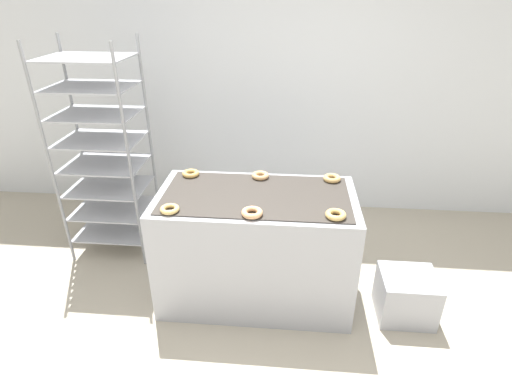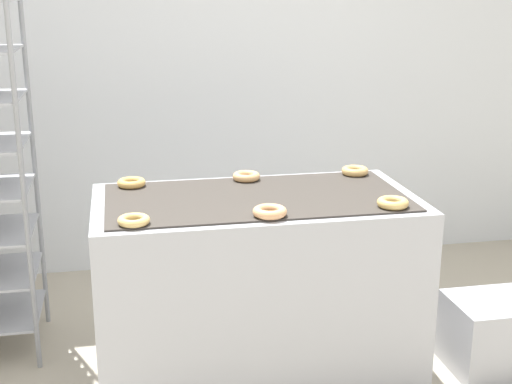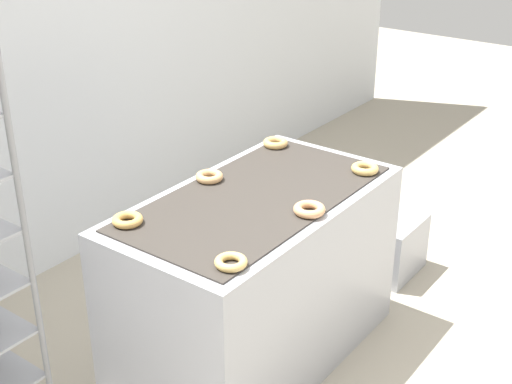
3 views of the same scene
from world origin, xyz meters
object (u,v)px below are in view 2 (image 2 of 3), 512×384
object	(u,v)px
fryer_machine	(256,289)
donut_far_center	(246,176)
donut_far_right	(355,171)
donut_near_center	(271,212)
glaze_bin	(491,335)
donut_far_left	(131,183)
donut_near_right	(393,203)
donut_near_left	(134,220)

from	to	relation	value
fryer_machine	donut_far_center	size ratio (longest dim) A/B	10.87
donut_far_center	donut_far_right	world-z (taller)	same
donut_near_center	donut_far_right	xyz separation A→B (m)	(0.54, 0.56, 0.00)
glaze_bin	donut_far_left	size ratio (longest dim) A/B	3.05
glaze_bin	fryer_machine	bearing A→B (deg)	172.60
donut_near_right	donut_near_center	bearing A→B (deg)	-177.69
donut_far_left	donut_far_right	xyz separation A→B (m)	(1.07, 0.01, 0.00)
donut_near_center	donut_near_right	bearing A→B (deg)	2.31
glaze_bin	donut_near_right	size ratio (longest dim) A/B	2.99
donut_near_right	donut_far_center	size ratio (longest dim) A/B	1.02
donut_near_left	donut_far_left	distance (m)	0.55
donut_far_right	donut_far_left	bearing A→B (deg)	-179.63
donut_near_left	donut_near_right	distance (m)	1.06
donut_far_left	donut_far_center	distance (m)	0.53
fryer_machine	donut_far_center	bearing A→B (deg)	88.40
donut_near_left	donut_far_center	world-z (taller)	donut_far_center
donut_near_right	donut_far_right	xyz separation A→B (m)	(0.02, 0.54, 0.00)
fryer_machine	donut_near_left	world-z (taller)	donut_near_left
donut_far_left	fryer_machine	bearing A→B (deg)	-27.18
donut_near_right	donut_far_center	bearing A→B (deg)	133.83
fryer_machine	donut_far_left	size ratio (longest dim) A/B	10.90
glaze_bin	donut_far_left	xyz separation A→B (m)	(-1.63, 0.41, 0.72)
donut_near_right	donut_far_right	world-z (taller)	same
glaze_bin	donut_far_right	distance (m)	1.00
fryer_machine	donut_near_left	size ratio (longest dim) A/B	11.29
fryer_machine	donut_near_right	xyz separation A→B (m)	(0.52, -0.26, 0.46)
glaze_bin	donut_far_right	xyz separation A→B (m)	(-0.56, 0.42, 0.72)
fryer_machine	donut_near_center	size ratio (longest dim) A/B	10.24
donut_near_right	donut_far_left	xyz separation A→B (m)	(-1.05, 0.53, -0.00)
donut_near_left	glaze_bin	bearing A→B (deg)	4.75
donut_near_center	donut_far_right	bearing A→B (deg)	45.93
fryer_machine	donut_far_right	world-z (taller)	donut_far_right
donut_near_left	donut_far_left	bearing A→B (deg)	89.28
glaze_bin	donut_near_right	distance (m)	0.93
donut_far_left	donut_near_center	bearing A→B (deg)	-46.19
donut_near_left	donut_far_left	world-z (taller)	donut_far_left
glaze_bin	donut_near_center	world-z (taller)	donut_near_center
donut_near_left	donut_near_center	bearing A→B (deg)	-0.24
donut_near_left	fryer_machine	bearing A→B (deg)	27.64
donut_near_center	fryer_machine	bearing A→B (deg)	90.60
glaze_bin	donut_far_center	distance (m)	1.37
donut_far_left	donut_far_center	world-z (taller)	donut_far_center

